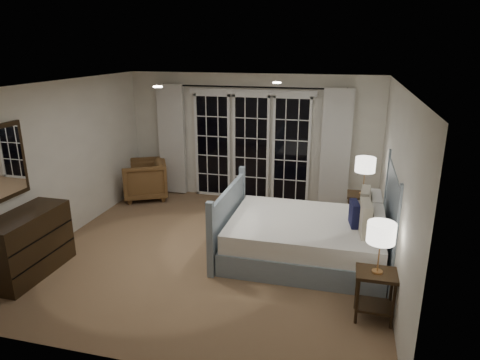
% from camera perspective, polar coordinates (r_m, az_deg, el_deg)
% --- Properties ---
extents(floor, '(5.00, 5.00, 0.00)m').
position_cam_1_polar(floor, '(6.64, -3.43, -9.42)').
color(floor, '#866248').
rests_on(floor, ground).
extents(ceiling, '(5.00, 5.00, 0.00)m').
position_cam_1_polar(ceiling, '(5.94, -3.88, 12.61)').
color(ceiling, white).
rests_on(ceiling, wall_back).
extents(wall_left, '(0.02, 5.00, 2.50)m').
position_cam_1_polar(wall_left, '(7.32, -22.62, 2.29)').
color(wall_left, silver).
rests_on(wall_left, floor).
extents(wall_right, '(0.02, 5.00, 2.50)m').
position_cam_1_polar(wall_right, '(5.93, 20.02, -0.79)').
color(wall_right, silver).
rests_on(wall_right, floor).
extents(wall_back, '(5.00, 0.02, 2.50)m').
position_cam_1_polar(wall_back, '(8.52, 1.54, 5.63)').
color(wall_back, silver).
rests_on(wall_back, floor).
extents(wall_front, '(5.00, 0.02, 2.50)m').
position_cam_1_polar(wall_front, '(4.03, -14.72, -8.90)').
color(wall_front, silver).
rests_on(wall_front, floor).
extents(french_doors, '(2.50, 0.04, 2.20)m').
position_cam_1_polar(french_doors, '(8.51, 1.47, 4.52)').
color(french_doors, black).
rests_on(french_doors, wall_back).
extents(curtain_rod, '(3.50, 0.03, 0.03)m').
position_cam_1_polar(curtain_rod, '(8.27, 1.44, 12.28)').
color(curtain_rod, black).
rests_on(curtain_rod, wall_back).
extents(curtain_left, '(0.55, 0.10, 2.25)m').
position_cam_1_polar(curtain_left, '(8.93, -9.06, 5.32)').
color(curtain_left, silver).
rests_on(curtain_left, curtain_rod).
extents(curtain_right, '(0.55, 0.10, 2.25)m').
position_cam_1_polar(curtain_right, '(8.22, 12.66, 4.06)').
color(curtain_right, silver).
rests_on(curtain_right, curtain_rod).
extents(downlight_a, '(0.12, 0.12, 0.01)m').
position_cam_1_polar(downlight_a, '(6.33, 4.94, 12.80)').
color(downlight_a, white).
rests_on(downlight_a, ceiling).
extents(downlight_b, '(0.12, 0.12, 0.01)m').
position_cam_1_polar(downlight_b, '(5.79, -10.91, 12.12)').
color(downlight_b, white).
rests_on(downlight_b, ceiling).
extents(bed, '(2.39, 1.72, 1.40)m').
position_cam_1_polar(bed, '(6.36, 9.20, -7.42)').
color(bed, gray).
rests_on(bed, floor).
extents(nightstand_left, '(0.45, 0.36, 0.59)m').
position_cam_1_polar(nightstand_left, '(5.20, 17.59, -13.62)').
color(nightstand_left, black).
rests_on(nightstand_left, floor).
extents(nightstand_right, '(0.50, 0.40, 0.65)m').
position_cam_1_polar(nightstand_right, '(7.46, 15.90, -3.42)').
color(nightstand_right, black).
rests_on(nightstand_right, floor).
extents(lamp_left, '(0.31, 0.31, 0.59)m').
position_cam_1_polar(lamp_left, '(4.89, 18.32, -6.76)').
color(lamp_left, tan).
rests_on(lamp_left, nightstand_left).
extents(lamp_right, '(0.33, 0.33, 0.63)m').
position_cam_1_polar(lamp_right, '(7.24, 16.37, 1.92)').
color(lamp_right, tan).
rests_on(lamp_right, nightstand_right).
extents(armchair, '(1.15, 1.14, 0.79)m').
position_cam_1_polar(armchair, '(8.92, -12.60, 0.07)').
color(armchair, brown).
rests_on(armchair, floor).
extents(dresser, '(0.53, 1.25, 0.88)m').
position_cam_1_polar(dresser, '(6.50, -26.43, -7.68)').
color(dresser, black).
rests_on(dresser, floor).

